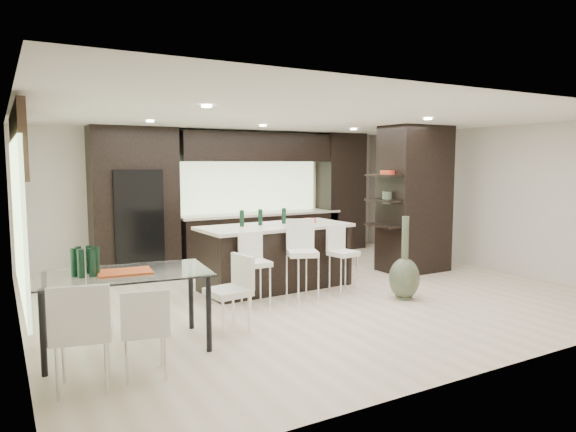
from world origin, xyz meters
TOP-DOWN VIEW (x-y plane):
  - ground at (0.00, 0.00)m, footprint 8.00×8.00m
  - back_wall at (0.00, 3.50)m, footprint 8.00×0.02m
  - left_wall at (-4.00, 0.00)m, footprint 0.02×7.00m
  - right_wall at (4.00, 0.00)m, footprint 0.02×7.00m
  - ceiling at (0.00, 0.00)m, footprint 8.00×7.00m
  - window_left at (-3.96, 0.20)m, footprint 0.04×3.20m
  - window_back at (0.60, 3.46)m, footprint 3.40×0.04m
  - stone_accent at (-3.93, 0.20)m, footprint 0.08×3.00m
  - ceiling_spots at (0.00, 0.25)m, footprint 4.00×3.00m
  - back_cabinetry at (0.50, 3.17)m, footprint 6.80×0.68m
  - refrigerator at (-1.90, 3.12)m, footprint 0.90×0.68m
  - partition_column at (2.60, 0.40)m, footprint 1.20×0.80m
  - kitchen_island at (-0.28, 0.51)m, footprint 2.52×1.17m
  - stool_left at (-1.04, -0.31)m, footprint 0.38×0.38m
  - stool_mid at (-0.28, -0.33)m, footprint 0.55×0.55m
  - stool_right at (0.47, -0.31)m, footprint 0.43×0.43m
  - bench at (1.32, 1.81)m, footprint 1.32×0.73m
  - floor_vase at (1.05, -1.06)m, footprint 0.52×0.52m
  - dining_table at (-3.01, -1.14)m, footprint 1.87×1.18m
  - chair_near at (-3.01, -1.94)m, footprint 0.51×0.51m
  - chair_far at (-3.57, -1.97)m, footprint 0.60×0.60m
  - chair_end at (-1.82, -1.14)m, footprint 0.52×0.52m

SIDE VIEW (x-z plane):
  - ground at x=0.00m, z-range 0.00..0.00m
  - bench at x=1.32m, z-range 0.00..0.48m
  - chair_near at x=-3.01m, z-range 0.00..0.81m
  - stool_left at x=-1.04m, z-range 0.00..0.84m
  - chair_end at x=-1.82m, z-range 0.00..0.85m
  - dining_table at x=-3.01m, z-range 0.00..0.85m
  - stool_right at x=0.47m, z-range 0.00..0.86m
  - chair_far at x=-3.57m, z-range 0.00..0.93m
  - stool_mid at x=-0.28m, z-range 0.00..0.96m
  - kitchen_island at x=-0.28m, z-range 0.00..1.03m
  - floor_vase at x=1.05m, z-range 0.00..1.24m
  - refrigerator at x=-1.90m, z-range 0.00..1.90m
  - back_wall at x=0.00m, z-range 0.00..2.70m
  - left_wall at x=-4.00m, z-range 0.00..2.70m
  - right_wall at x=4.00m, z-range 0.00..2.70m
  - window_left at x=-3.96m, z-range 0.40..2.30m
  - back_cabinetry at x=0.50m, z-range 0.00..2.70m
  - partition_column at x=2.60m, z-range 0.00..2.70m
  - window_back at x=0.60m, z-range 0.95..2.15m
  - stone_accent at x=-3.93m, z-range 1.85..2.65m
  - ceiling_spots at x=0.00m, z-range 2.67..2.69m
  - ceiling at x=0.00m, z-range 2.69..2.71m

